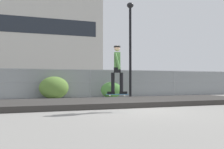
# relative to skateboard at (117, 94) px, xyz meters

# --- Properties ---
(ground_plane) EXTENTS (120.00, 120.00, 0.00)m
(ground_plane) POSITION_rel_skateboard_xyz_m (0.80, 0.12, -0.62)
(ground_plane) COLOR gray
(gravel_berm) EXTENTS (13.64, 3.51, 0.23)m
(gravel_berm) POSITION_rel_skateboard_xyz_m (0.80, 2.52, -0.51)
(gravel_berm) COLOR #33302D
(gravel_berm) RESTS_ON ground_plane
(skateboard) EXTENTS (0.82, 0.44, 0.07)m
(skateboard) POSITION_rel_skateboard_xyz_m (0.00, 0.00, 0.00)
(skateboard) COLOR #2D608C
(skater) EXTENTS (0.71, 0.62, 1.75)m
(skater) POSITION_rel_skateboard_xyz_m (0.00, -0.00, 1.01)
(skater) COLOR black
(skater) RESTS_ON skateboard
(chain_fence) EXTENTS (25.79, 0.06, 1.85)m
(chain_fence) POSITION_rel_skateboard_xyz_m (0.80, 7.50, 0.31)
(chain_fence) COLOR gray
(chain_fence) RESTS_ON ground_plane
(street_lamp) EXTENTS (0.44, 0.44, 6.22)m
(street_lamp) POSITION_rel_skateboard_xyz_m (3.17, 6.30, 3.30)
(street_lamp) COLOR black
(street_lamp) RESTS_ON ground_plane
(parked_car_near) EXTENTS (4.42, 1.98, 1.66)m
(parked_car_near) POSITION_rel_skateboard_xyz_m (-4.47, 11.50, 0.22)
(parked_car_near) COLOR #B7BABF
(parked_car_near) RESTS_ON ground_plane
(library_building) EXTENTS (31.31, 15.70, 15.45)m
(library_building) POSITION_rel_skateboard_xyz_m (-7.29, 38.20, 7.11)
(library_building) COLOR #B2AFA8
(library_building) RESTS_ON ground_plane
(shrub_left) EXTENTS (1.77, 1.45, 1.37)m
(shrub_left) POSITION_rel_skateboard_xyz_m (-1.62, 6.89, 0.06)
(shrub_left) COLOR #567A33
(shrub_left) RESTS_ON ground_plane
(shrub_center) EXTENTS (1.34, 1.09, 1.03)m
(shrub_center) POSITION_rel_skateboard_xyz_m (1.87, 6.31, -0.10)
(shrub_center) COLOR #477F38
(shrub_center) RESTS_ON ground_plane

